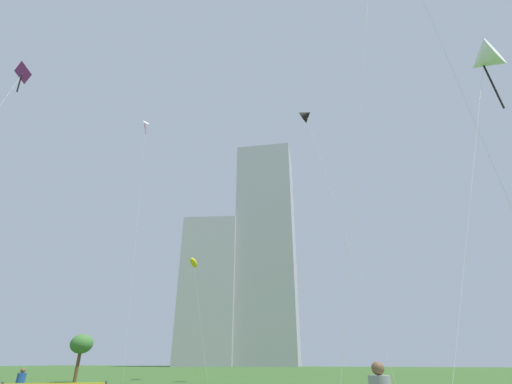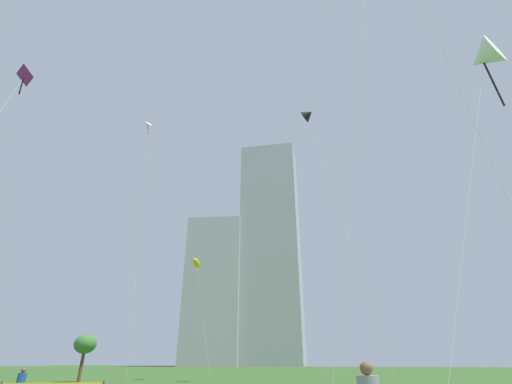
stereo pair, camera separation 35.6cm
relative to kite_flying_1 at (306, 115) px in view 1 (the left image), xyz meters
name	(u,v)px [view 1 (the left image)]	position (x,y,z in m)	size (l,w,h in m)	color
kite_flying_1	(306,115)	(0.00, 0.00, 0.00)	(6.67, 6.33, 29.44)	silver
kite_flying_2	(146,128)	(-24.53, 1.84, 5.07)	(5.10, 3.38, 35.08)	silver
kite_flying_4	(484,60)	(13.18, -15.48, -10.47)	(7.81, 7.92, 19.13)	silver
kite_flying_5	(194,263)	(-15.25, 2.86, -16.00)	(4.21, 3.17, 12.95)	silver
kite_flying_6	(21,76)	(-18.94, -20.42, -6.35)	(6.23, 7.36, 22.89)	silver
park_tree_0	(82,344)	(-23.53, -3.74, -25.13)	(2.15, 2.15, 4.33)	brown
distant_highrise_0	(210,289)	(-60.03, 99.08, -0.32)	(21.79, 18.11, 56.34)	#A8A8AD
distant_highrise_1	(267,248)	(-38.12, 107.49, 17.16)	(23.54, 20.55, 91.30)	#A8A8AD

